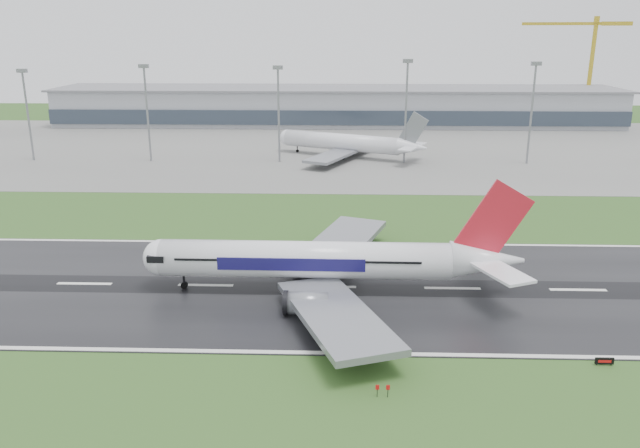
{
  "coord_description": "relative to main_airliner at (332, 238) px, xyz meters",
  "views": [
    {
      "loc": [
        1.69,
        -94.25,
        39.96
      ],
      "look_at": [
        -1.73,
        12.0,
        7.0
      ],
      "focal_mm": 35.34,
      "sensor_mm": 36.0,
      "label": 1
    }
  ],
  "objects": [
    {
      "name": "floodmast_3",
      "position": [
        21.15,
        101.58,
        6.25
      ],
      "size": [
        0.64,
        0.64,
        30.32
      ],
      "primitive_type": "cylinder",
      "color": "gray",
      "rests_on": "ground"
    },
    {
      "name": "runway",
      "position": [
        -0.53,
        1.58,
        -8.86
      ],
      "size": [
        400.0,
        45.0,
        0.1
      ],
      "primitive_type": "cube",
      "color": "black",
      "rests_on": "ground"
    },
    {
      "name": "floodmast_0",
      "position": [
        -96.27,
        101.58,
        4.71
      ],
      "size": [
        0.64,
        0.64,
        27.25
      ],
      "primitive_type": "cylinder",
      "color": "gray",
      "rests_on": "ground"
    },
    {
      "name": "tower_crane",
      "position": [
        113.47,
        201.58,
        13.75
      ],
      "size": [
        44.68,
        16.01,
        45.32
      ],
      "primitive_type": null,
      "rotation": [
        0.0,
        0.0,
        -0.3
      ],
      "color": "gold",
      "rests_on": "ground"
    },
    {
      "name": "main_airliner",
      "position": [
        0.0,
        0.0,
        0.0
      ],
      "size": [
        60.27,
        57.46,
        17.62
      ],
      "primitive_type": null,
      "rotation": [
        0.0,
        0.0,
        -0.01
      ],
      "color": "white",
      "rests_on": "runway"
    },
    {
      "name": "floodmast_4",
      "position": [
        59.17,
        101.58,
        5.9
      ],
      "size": [
        0.64,
        0.64,
        29.62
      ],
      "primitive_type": "cylinder",
      "color": "gray",
      "rests_on": "ground"
    },
    {
      "name": "runway_sign",
      "position": [
        34.24,
        -22.05,
        -8.39
      ],
      "size": [
        2.25,
        1.03,
        1.04
      ],
      "primitive_type": null,
      "rotation": [
        0.0,
        0.0,
        0.35
      ],
      "color": "black",
      "rests_on": "ground"
    },
    {
      "name": "apron",
      "position": [
        -0.53,
        126.58,
        -8.87
      ],
      "size": [
        400.0,
        130.0,
        0.08
      ],
      "primitive_type": "cube",
      "color": "slate",
      "rests_on": "ground"
    },
    {
      "name": "parked_airliner",
      "position": [
        3.48,
        110.1,
        -1.15
      ],
      "size": [
        68.09,
        66.33,
        15.36
      ],
      "primitive_type": null,
      "rotation": [
        0.0,
        0.0,
        -0.44
      ],
      "color": "silver",
      "rests_on": "apron"
    },
    {
      "name": "ground",
      "position": [
        -0.53,
        1.58,
        -8.91
      ],
      "size": [
        520.0,
        520.0,
        0.0
      ],
      "primitive_type": "plane",
      "color": "#284D1C",
      "rests_on": "ground"
    },
    {
      "name": "terminal",
      "position": [
        -0.53,
        186.58,
        -1.41
      ],
      "size": [
        240.0,
        36.0,
        15.0
      ],
      "primitive_type": "cube",
      "color": "#92959D",
      "rests_on": "ground"
    },
    {
      "name": "floodmast_2",
      "position": [
        -17.83,
        101.58,
        5.27
      ],
      "size": [
        0.64,
        0.64,
        28.37
      ],
      "primitive_type": "cylinder",
      "color": "gray",
      "rests_on": "ground"
    },
    {
      "name": "floodmast_1",
      "position": [
        -58.61,
        101.58,
        5.44
      ],
      "size": [
        0.64,
        0.64,
        28.7
      ],
      "primitive_type": "cylinder",
      "color": "gray",
      "rests_on": "ground"
    }
  ]
}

